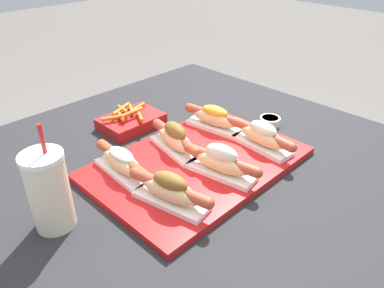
% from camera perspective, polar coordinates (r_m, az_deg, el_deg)
% --- Properties ---
extents(patio_table, '(1.09, 1.14, 0.68)m').
position_cam_1_polar(patio_table, '(1.22, 1.22, -15.83)').
color(patio_table, '#232326').
rests_on(patio_table, ground_plane).
extents(serving_tray, '(0.53, 0.36, 0.02)m').
position_cam_1_polar(serving_tray, '(0.96, 0.85, -2.94)').
color(serving_tray, red).
rests_on(serving_tray, patio_table).
extents(hot_dog_0, '(0.09, 0.21, 0.08)m').
position_cam_1_polar(hot_dog_0, '(0.80, -3.28, -7.01)').
color(hot_dog_0, white).
rests_on(hot_dog_0, serving_tray).
extents(hot_dog_1, '(0.09, 0.21, 0.08)m').
position_cam_1_polar(hot_dog_1, '(0.89, 4.49, -2.69)').
color(hot_dog_1, white).
rests_on(hot_dog_1, serving_tray).
extents(hot_dog_2, '(0.07, 0.21, 0.08)m').
position_cam_1_polar(hot_dog_2, '(1.01, 10.70, 1.20)').
color(hot_dog_2, white).
rests_on(hot_dog_2, serving_tray).
extents(hot_dog_3, '(0.07, 0.21, 0.06)m').
position_cam_1_polar(hot_dog_3, '(0.90, -10.59, -2.74)').
color(hot_dog_3, white).
rests_on(hot_dog_3, serving_tray).
extents(hot_dog_4, '(0.09, 0.21, 0.08)m').
position_cam_1_polar(hot_dog_4, '(0.98, -2.56, 0.81)').
color(hot_dog_4, white).
rests_on(hot_dog_4, serving_tray).
extents(hot_dog_5, '(0.08, 0.21, 0.07)m').
position_cam_1_polar(hot_dog_5, '(1.09, 3.49, 3.99)').
color(hot_dog_5, white).
rests_on(hot_dog_5, serving_tray).
extents(sauce_bowl, '(0.06, 0.06, 0.03)m').
position_cam_1_polar(sauce_bowl, '(1.18, 11.78, 3.46)').
color(sauce_bowl, silver).
rests_on(sauce_bowl, patio_table).
extents(drink_cup, '(0.08, 0.08, 0.23)m').
position_cam_1_polar(drink_cup, '(0.79, -20.96, -6.72)').
color(drink_cup, beige).
rests_on(drink_cup, patio_table).
extents(fries_basket, '(0.18, 0.13, 0.06)m').
position_cam_1_polar(fries_basket, '(1.16, -9.29, 3.51)').
color(fries_basket, '#B21919').
rests_on(fries_basket, patio_table).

